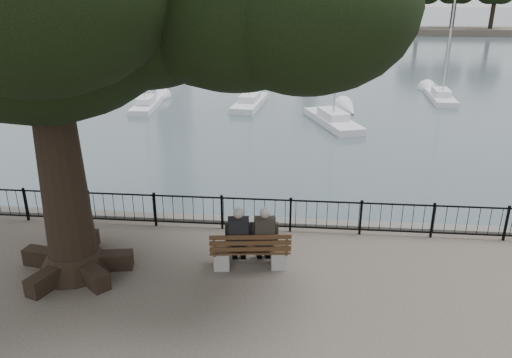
# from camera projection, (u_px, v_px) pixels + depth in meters

# --- Properties ---
(harbor) EXTENTS (260.00, 260.00, 1.20)m
(harbor) POSITION_uv_depth(u_px,v_px,m) (258.00, 237.00, 15.30)
(harbor) COLOR #4F4E4B
(harbor) RESTS_ON ground
(railing) EXTENTS (22.06, 0.06, 1.00)m
(railing) POSITION_uv_depth(u_px,v_px,m) (256.00, 212.00, 14.46)
(railing) COLOR black
(railing) RESTS_ON ground
(bench) EXTENTS (2.06, 0.84, 1.06)m
(bench) POSITION_uv_depth(u_px,v_px,m) (250.00, 254.00, 12.57)
(bench) COLOR gray
(bench) RESTS_ON ground
(person_left) EXTENTS (0.52, 0.87, 1.68)m
(person_left) POSITION_uv_depth(u_px,v_px,m) (239.00, 238.00, 12.53)
(person_left) COLOR black
(person_left) RESTS_ON ground
(person_right) EXTENTS (0.52, 0.87, 1.68)m
(person_right) POSITION_uv_depth(u_px,v_px,m) (265.00, 238.00, 12.54)
(person_right) COLOR black
(person_right) RESTS_ON ground
(lion_monument) EXTENTS (5.67, 5.67, 8.45)m
(lion_monument) POSITION_uv_depth(u_px,v_px,m) (311.00, 37.00, 58.13)
(lion_monument) COLOR #4F4E4B
(lion_monument) RESTS_ON ground
(sailboat_a) EXTENTS (1.63, 4.80, 9.02)m
(sailboat_a) POSITION_uv_depth(u_px,v_px,m) (146.00, 104.00, 33.48)
(sailboat_a) COLOR silver
(sailboat_a) RESTS_ON ground
(sailboat_b) EXTENTS (2.14, 5.68, 12.12)m
(sailboat_b) POSITION_uv_depth(u_px,v_px,m) (250.00, 101.00, 34.12)
(sailboat_b) COLOR silver
(sailboat_b) RESTS_ON ground
(sailboat_c) EXTENTS (3.44, 5.91, 12.07)m
(sailboat_c) POSITION_uv_depth(u_px,v_px,m) (333.00, 119.00, 29.58)
(sailboat_c) COLOR silver
(sailboat_c) RESTS_ON ground
(sailboat_d) EXTENTS (1.76, 5.31, 8.60)m
(sailboat_d) POSITION_uv_depth(u_px,v_px,m) (441.00, 97.00, 35.82)
(sailboat_d) COLOR silver
(sailboat_d) RESTS_ON ground
(sailboat_e) EXTENTS (2.61, 4.98, 10.48)m
(sailboat_e) POSITION_uv_depth(u_px,v_px,m) (172.00, 75.00, 44.00)
(sailboat_e) COLOR silver
(sailboat_e) RESTS_ON ground
(sailboat_f) EXTENTS (2.72, 5.96, 12.70)m
(sailboat_f) POSITION_uv_depth(u_px,v_px,m) (298.00, 78.00, 42.73)
(sailboat_f) COLOR silver
(sailboat_f) RESTS_ON ground
(sailboat_h) EXTENTS (1.54, 4.77, 11.77)m
(sailboat_h) POSITION_uv_depth(u_px,v_px,m) (273.00, 59.00, 53.47)
(sailboat_h) COLOR silver
(sailboat_h) RESTS_ON ground
(far_shore) EXTENTS (30.00, 8.60, 9.18)m
(far_shore) POSITION_uv_depth(u_px,v_px,m) (452.00, 10.00, 82.82)
(far_shore) COLOR #403B35
(far_shore) RESTS_ON ground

